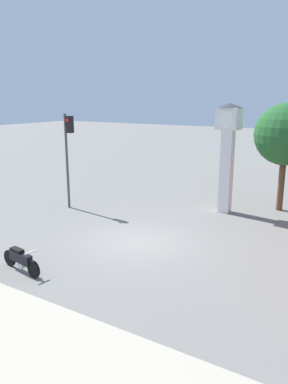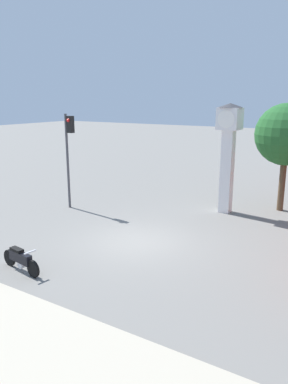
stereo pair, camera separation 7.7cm
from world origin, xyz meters
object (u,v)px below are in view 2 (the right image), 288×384
(traffic_light, at_px, (69,145))
(street_tree, at_px, (286,135))
(motorcycle, at_px, (21,259))
(clock_tower, at_px, (229,142))

(traffic_light, height_order, street_tree, street_tree)
(motorcycle, height_order, clock_tower, clock_tower)
(motorcycle, relative_size, traffic_light, 0.40)
(street_tree, bearing_deg, motorcycle, -115.67)
(traffic_light, xyz_separation_m, street_tree, (9.02, 5.13, 0.51))
(motorcycle, distance_m, street_tree, 13.02)
(motorcycle, xyz_separation_m, street_tree, (5.46, 11.35, 3.30))
(motorcycle, bearing_deg, traffic_light, 127.29)
(clock_tower, distance_m, street_tree, 2.81)
(traffic_light, relative_size, street_tree, 0.90)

